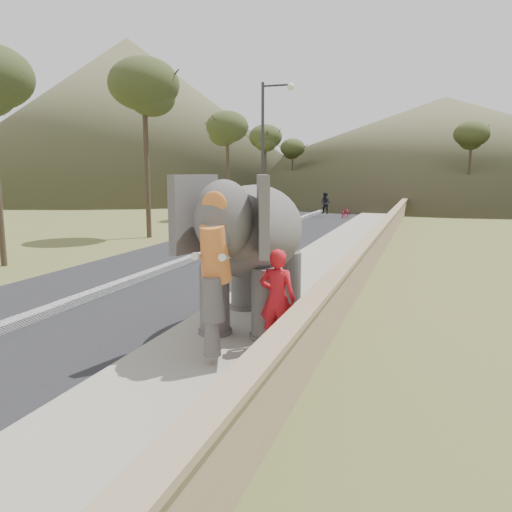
{
  "coord_description": "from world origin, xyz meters",
  "views": [
    {
      "loc": [
        3.51,
        -9.27,
        3.42
      ],
      "look_at": [
        0.2,
        0.3,
        1.7
      ],
      "focal_mm": 35.0,
      "sensor_mm": 36.0,
      "label": 1
    }
  ],
  "objects": [
    {
      "name": "walkway",
      "position": [
        0.0,
        10.0,
        0.07
      ],
      "size": [
        3.0,
        120.0,
        0.15
      ],
      "primitive_type": "cube",
      "color": "#9E9687",
      "rests_on": "ground"
    },
    {
      "name": "signboard",
      "position": [
        -4.5,
        16.2,
        1.64
      ],
      "size": [
        0.6,
        0.08,
        2.4
      ],
      "color": "#2D2D33",
      "rests_on": "ground"
    },
    {
      "name": "median",
      "position": [
        -5.0,
        10.0,
        0.11
      ],
      "size": [
        0.35,
        120.0,
        0.22
      ],
      "primitive_type": "cube",
      "color": "black",
      "rests_on": "ground"
    },
    {
      "name": "trees",
      "position": [
        0.83,
        26.25,
        3.88
      ],
      "size": [
        48.49,
        42.87,
        9.27
      ],
      "color": "#473828",
      "rests_on": "ground"
    },
    {
      "name": "road",
      "position": [
        -5.0,
        10.0,
        0.01
      ],
      "size": [
        7.0,
        120.0,
        0.03
      ],
      "primitive_type": "cube",
      "color": "black",
      "rests_on": "ground"
    },
    {
      "name": "ground",
      "position": [
        0.0,
        0.0,
        0.0
      ],
      "size": [
        160.0,
        160.0,
        0.0
      ],
      "primitive_type": "plane",
      "color": "olive",
      "rests_on": "ground"
    },
    {
      "name": "elephant_and_man",
      "position": [
        0.02,
        0.72,
        1.72
      ],
      "size": [
        2.5,
        4.47,
        3.16
      ],
      "color": "#615B57",
      "rests_on": "ground"
    },
    {
      "name": "hill_left",
      "position": [
        -38.0,
        55.0,
        11.0
      ],
      "size": [
        60.0,
        60.0,
        22.0
      ],
      "primitive_type": "cone",
      "color": "brown",
      "rests_on": "ground"
    },
    {
      "name": "motorcyclist",
      "position": [
        -3.08,
        27.95,
        0.76
      ],
      "size": [
        2.45,
        1.65,
        1.89
      ],
      "color": "maroon",
      "rests_on": "ground"
    },
    {
      "name": "lamppost",
      "position": [
        -4.69,
        16.44,
        4.87
      ],
      "size": [
        1.76,
        0.36,
        8.0
      ],
      "color": "#313237",
      "rests_on": "ground"
    },
    {
      "name": "hill_far",
      "position": [
        5.0,
        70.0,
        7.0
      ],
      "size": [
        80.0,
        80.0,
        14.0
      ],
      "primitive_type": "cone",
      "color": "brown",
      "rests_on": "ground"
    },
    {
      "name": "parapet",
      "position": [
        1.65,
        10.0,
        0.55
      ],
      "size": [
        0.3,
        120.0,
        1.1
      ],
      "primitive_type": "cube",
      "color": "tan",
      "rests_on": "ground"
    }
  ]
}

